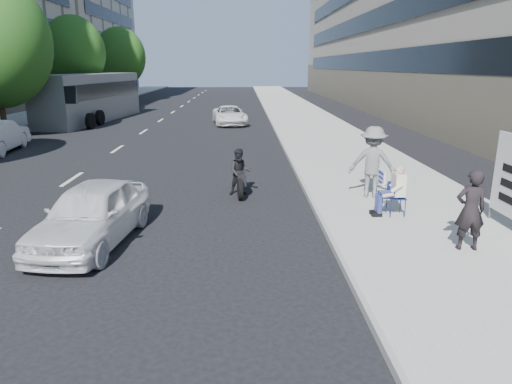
{
  "coord_description": "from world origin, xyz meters",
  "views": [
    {
      "loc": [
        -0.49,
        -7.69,
        3.84
      ],
      "look_at": [
        -0.23,
        1.59,
        1.26
      ],
      "focal_mm": 32.0,
      "sensor_mm": 36.0,
      "label": 1
    }
  ],
  "objects_px": {
    "seated_protester": "(393,188)",
    "motorcycle": "(240,174)",
    "jogger": "(373,162)",
    "white_sedan_far": "(230,115)",
    "pedestrian_woman": "(470,210)",
    "bus": "(92,98)",
    "white_sedan_near": "(92,213)"
  },
  "relations": [
    {
      "from": "seated_protester",
      "to": "motorcycle",
      "type": "relative_size",
      "value": 0.64
    },
    {
      "from": "motorcycle",
      "to": "jogger",
      "type": "bearing_deg",
      "value": -19.56
    },
    {
      "from": "seated_protester",
      "to": "jogger",
      "type": "xyz_separation_m",
      "value": [
        -0.06,
        1.69,
        0.3
      ]
    },
    {
      "from": "jogger",
      "to": "white_sedan_far",
      "type": "bearing_deg",
      "value": -58.22
    },
    {
      "from": "pedestrian_woman",
      "to": "bus",
      "type": "bearing_deg",
      "value": -55.1
    },
    {
      "from": "seated_protester",
      "to": "jogger",
      "type": "height_order",
      "value": "jogger"
    },
    {
      "from": "white_sedan_near",
      "to": "seated_protester",
      "type": "bearing_deg",
      "value": 17.55
    },
    {
      "from": "seated_protester",
      "to": "motorcycle",
      "type": "height_order",
      "value": "seated_protester"
    },
    {
      "from": "bus",
      "to": "jogger",
      "type": "bearing_deg",
      "value": -47.27
    },
    {
      "from": "white_sedan_far",
      "to": "bus",
      "type": "height_order",
      "value": "bus"
    },
    {
      "from": "bus",
      "to": "seated_protester",
      "type": "bearing_deg",
      "value": -49.24
    },
    {
      "from": "bus",
      "to": "white_sedan_near",
      "type": "bearing_deg",
      "value": -64.83
    },
    {
      "from": "motorcycle",
      "to": "seated_protester",
      "type": "bearing_deg",
      "value": -40.04
    },
    {
      "from": "seated_protester",
      "to": "white_sedan_near",
      "type": "relative_size",
      "value": 0.33
    },
    {
      "from": "seated_protester",
      "to": "white_sedan_far",
      "type": "xyz_separation_m",
      "value": [
        -4.66,
        20.01,
        -0.25
      ]
    },
    {
      "from": "white_sedan_far",
      "to": "bus",
      "type": "relative_size",
      "value": 0.36
    },
    {
      "from": "seated_protester",
      "to": "bus",
      "type": "height_order",
      "value": "bus"
    },
    {
      "from": "white_sedan_near",
      "to": "motorcycle",
      "type": "bearing_deg",
      "value": 57.19
    },
    {
      "from": "white_sedan_far",
      "to": "seated_protester",
      "type": "bearing_deg",
      "value": -84.58
    },
    {
      "from": "pedestrian_woman",
      "to": "white_sedan_near",
      "type": "distance_m",
      "value": 8.05
    },
    {
      "from": "white_sedan_near",
      "to": "white_sedan_far",
      "type": "xyz_separation_m",
      "value": [
        2.47,
        21.33,
        -0.06
      ]
    },
    {
      "from": "pedestrian_woman",
      "to": "bus",
      "type": "distance_m",
      "value": 29.17
    },
    {
      "from": "jogger",
      "to": "white_sedan_far",
      "type": "relative_size",
      "value": 0.46
    },
    {
      "from": "white_sedan_near",
      "to": "bus",
      "type": "distance_m",
      "value": 24.93
    },
    {
      "from": "seated_protester",
      "to": "pedestrian_woman",
      "type": "bearing_deg",
      "value": -69.36
    },
    {
      "from": "jogger",
      "to": "motorcycle",
      "type": "distance_m",
      "value": 3.95
    },
    {
      "from": "jogger",
      "to": "bus",
      "type": "height_order",
      "value": "bus"
    },
    {
      "from": "seated_protester",
      "to": "bus",
      "type": "xyz_separation_m",
      "value": [
        -14.57,
        22.46,
        0.76
      ]
    },
    {
      "from": "white_sedan_near",
      "to": "motorcycle",
      "type": "relative_size",
      "value": 1.96
    },
    {
      "from": "jogger",
      "to": "bus",
      "type": "bearing_deg",
      "value": -37.38
    },
    {
      "from": "seated_protester",
      "to": "motorcycle",
      "type": "xyz_separation_m",
      "value": [
        -3.86,
        2.59,
        -0.24
      ]
    },
    {
      "from": "white_sedan_near",
      "to": "white_sedan_far",
      "type": "relative_size",
      "value": 0.9
    }
  ]
}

